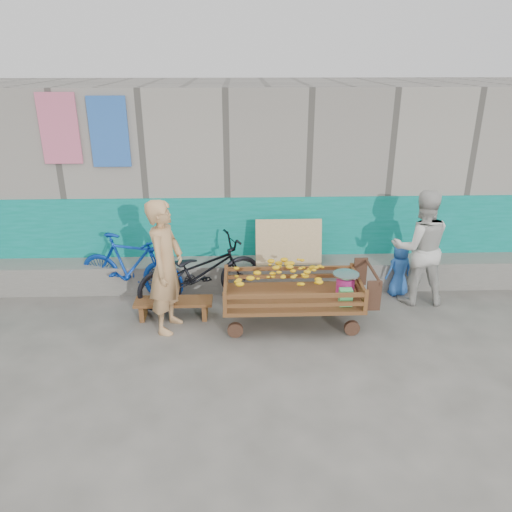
{
  "coord_description": "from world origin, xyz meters",
  "views": [
    {
      "loc": [
        -0.44,
        -4.81,
        3.46
      ],
      "look_at": [
        -0.23,
        1.2,
        1.0
      ],
      "focal_mm": 35.0,
      "sensor_mm": 36.0,
      "label": 1
    }
  ],
  "objects_px": {
    "vendor_man": "(166,267)",
    "bicycle_blue": "(131,267)",
    "woman": "(420,248)",
    "bench": "(174,305)",
    "banana_cart": "(290,285)",
    "bicycle_dark": "(201,272)",
    "child": "(399,270)"
  },
  "relations": [
    {
      "from": "vendor_man",
      "to": "bicycle_blue",
      "type": "relative_size",
      "value": 1.07
    },
    {
      "from": "woman",
      "to": "vendor_man",
      "type": "bearing_deg",
      "value": 13.78
    },
    {
      "from": "bicycle_blue",
      "to": "bench",
      "type": "bearing_deg",
      "value": -115.04
    },
    {
      "from": "vendor_man",
      "to": "bench",
      "type": "bearing_deg",
      "value": 9.1
    },
    {
      "from": "bench",
      "to": "banana_cart",
      "type": "bearing_deg",
      "value": -7.94
    },
    {
      "from": "vendor_man",
      "to": "woman",
      "type": "height_order",
      "value": "vendor_man"
    },
    {
      "from": "vendor_man",
      "to": "bicycle_dark",
      "type": "bearing_deg",
      "value": -13.5
    },
    {
      "from": "child",
      "to": "bicycle_blue",
      "type": "height_order",
      "value": "bicycle_blue"
    },
    {
      "from": "banana_cart",
      "to": "bench",
      "type": "height_order",
      "value": "banana_cart"
    },
    {
      "from": "bicycle_dark",
      "to": "bicycle_blue",
      "type": "distance_m",
      "value": 1.07
    },
    {
      "from": "banana_cart",
      "to": "vendor_man",
      "type": "relative_size",
      "value": 1.12
    },
    {
      "from": "child",
      "to": "vendor_man",
      "type": "bearing_deg",
      "value": -1.42
    },
    {
      "from": "bench",
      "to": "bicycle_blue",
      "type": "xyz_separation_m",
      "value": [
        -0.7,
        0.64,
        0.31
      ]
    },
    {
      "from": "woman",
      "to": "bicycle_blue",
      "type": "xyz_separation_m",
      "value": [
        -4.23,
        0.26,
        -0.35
      ]
    },
    {
      "from": "woman",
      "to": "bicycle_blue",
      "type": "bearing_deg",
      "value": -0.44
    },
    {
      "from": "bench",
      "to": "child",
      "type": "bearing_deg",
      "value": 10.19
    },
    {
      "from": "bench",
      "to": "vendor_man",
      "type": "xyz_separation_m",
      "value": [
        -0.02,
        -0.29,
        0.7
      ]
    },
    {
      "from": "bench",
      "to": "woman",
      "type": "relative_size",
      "value": 0.63
    },
    {
      "from": "child",
      "to": "bicycle_blue",
      "type": "bearing_deg",
      "value": -16.81
    },
    {
      "from": "bench",
      "to": "bicycle_blue",
      "type": "height_order",
      "value": "bicycle_blue"
    },
    {
      "from": "bench",
      "to": "child",
      "type": "distance_m",
      "value": 3.4
    },
    {
      "from": "vendor_man",
      "to": "bicycle_blue",
      "type": "distance_m",
      "value": 1.21
    },
    {
      "from": "bench",
      "to": "child",
      "type": "xyz_separation_m",
      "value": [
        3.34,
        0.6,
        0.22
      ]
    },
    {
      "from": "vendor_man",
      "to": "bicycle_dark",
      "type": "relative_size",
      "value": 0.95
    },
    {
      "from": "bench",
      "to": "bicycle_dark",
      "type": "height_order",
      "value": "bicycle_dark"
    },
    {
      "from": "bench",
      "to": "bicycle_blue",
      "type": "distance_m",
      "value": 1.0
    },
    {
      "from": "bench",
      "to": "vendor_man",
      "type": "bearing_deg",
      "value": -94.88
    },
    {
      "from": "banana_cart",
      "to": "woman",
      "type": "height_order",
      "value": "woman"
    },
    {
      "from": "vendor_man",
      "to": "bicycle_blue",
      "type": "bearing_deg",
      "value": 49.78
    },
    {
      "from": "child",
      "to": "bicycle_blue",
      "type": "distance_m",
      "value": 4.04
    },
    {
      "from": "bench",
      "to": "bicycle_dark",
      "type": "bearing_deg",
      "value": 51.26
    },
    {
      "from": "woman",
      "to": "bicycle_dark",
      "type": "xyz_separation_m",
      "value": [
        -3.18,
        0.06,
        -0.36
      ]
    }
  ]
}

